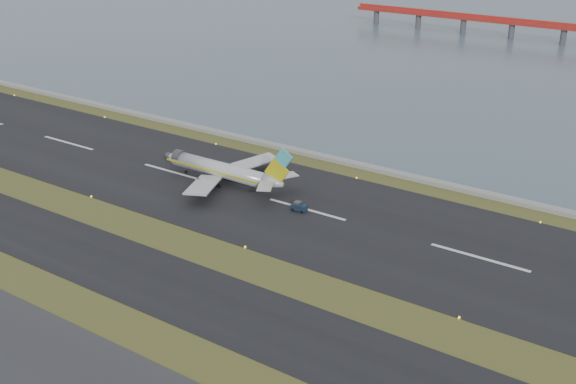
% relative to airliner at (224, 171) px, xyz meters
% --- Properties ---
extents(ground, '(1000.00, 1000.00, 0.00)m').
position_rel_airliner_xyz_m(ground, '(24.63, -31.39, -3.46)').
color(ground, '#324217').
rests_on(ground, ground).
extents(taxiway_strip, '(1000.00, 18.00, 0.10)m').
position_rel_airliner_xyz_m(taxiway_strip, '(24.63, -43.39, -3.41)').
color(taxiway_strip, black).
rests_on(taxiway_strip, ground).
extents(runway_strip, '(1000.00, 45.00, 0.10)m').
position_rel_airliner_xyz_m(runway_strip, '(24.63, -1.39, -3.41)').
color(runway_strip, black).
rests_on(runway_strip, ground).
extents(seawall, '(1000.00, 2.50, 1.00)m').
position_rel_airliner_xyz_m(seawall, '(24.63, 28.61, -2.96)').
color(seawall, gray).
rests_on(seawall, ground).
extents(airliner, '(38.52, 32.89, 12.80)m').
position_rel_airliner_xyz_m(airliner, '(0.00, 0.00, 0.00)').
color(airliner, silver).
rests_on(airliner, ground).
extents(pushback_tug, '(3.57, 2.29, 2.18)m').
position_rel_airliner_xyz_m(pushback_tug, '(23.56, -2.94, -2.40)').
color(pushback_tug, '#132135').
rests_on(pushback_tug, ground).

